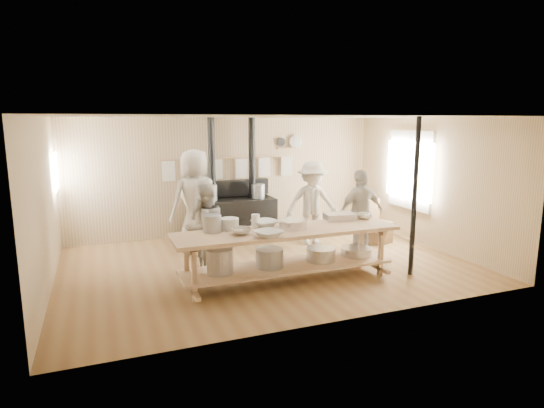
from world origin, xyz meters
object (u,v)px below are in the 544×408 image
at_px(cook_far_left, 203,225).
at_px(chair, 378,230).
at_px(stove, 233,214).
at_px(cook_by_window, 312,203).
at_px(cook_center, 195,202).
at_px(cook_right, 361,213).
at_px(roasting_pan, 340,217).
at_px(prep_table, 287,250).
at_px(cook_left, 205,229).

distance_m(cook_far_left, chair, 3.90).
bearing_deg(stove, chair, -29.48).
relative_size(stove, cook_by_window, 1.51).
xyz_separation_m(cook_center, cook_right, (2.90, -1.27, -0.19)).
xyz_separation_m(chair, roasting_pan, (-1.60, -1.15, 0.64)).
distance_m(prep_table, cook_right, 2.11).
relative_size(chair, roasting_pan, 1.77).
height_order(cook_far_left, cook_center, cook_center).
bearing_deg(cook_by_window, roasting_pan, -88.81).
height_order(stove, prep_table, stove).
xyz_separation_m(cook_left, roasting_pan, (2.23, -0.56, 0.14)).
distance_m(cook_right, chair, 1.17).
height_order(prep_table, roasting_pan, roasting_pan).
xyz_separation_m(stove, cook_by_window, (1.37, -1.11, 0.34)).
distance_m(cook_far_left, cook_right, 3.01).
bearing_deg(cook_center, stove, -154.30).
relative_size(cook_far_left, cook_right, 0.98).
bearing_deg(cook_right, chair, -147.42).
relative_size(prep_table, roasting_pan, 7.09).
height_order(chair, roasting_pan, roasting_pan).
xyz_separation_m(prep_table, cook_center, (-1.00, 2.14, 0.48)).
height_order(cook_left, chair, cook_left).
xyz_separation_m(stove, cook_center, (-1.01, -0.87, 0.48)).
xyz_separation_m(prep_table, chair, (2.72, 1.48, -0.26)).
bearing_deg(cook_center, cook_far_left, 69.20).
xyz_separation_m(cook_left, chair, (3.82, 0.59, -0.50)).
xyz_separation_m(prep_table, cook_far_left, (-1.11, 1.02, 0.28)).
bearing_deg(cook_far_left, stove, -162.70).
distance_m(cook_center, roasting_pan, 2.80).
bearing_deg(chair, roasting_pan, -161.13).
bearing_deg(cook_far_left, cook_left, 51.97).
height_order(stove, roasting_pan, stove).
bearing_deg(cook_far_left, cook_by_window, 156.13).
xyz_separation_m(cook_far_left, cook_left, (0.01, -0.13, -0.04)).
height_order(stove, cook_far_left, stove).
height_order(stove, chair, stove).
bearing_deg(cook_center, cook_left, 70.34).
bearing_deg(cook_center, chair, 154.60).
bearing_deg(prep_table, cook_right, 24.68).
bearing_deg(stove, prep_table, -90.04).
bearing_deg(roasting_pan, cook_by_window, 81.08).
bearing_deg(roasting_pan, cook_far_left, 162.97).
bearing_deg(stove, cook_center, -139.02).
xyz_separation_m(cook_far_left, chair, (3.84, 0.46, -0.54)).
distance_m(cook_by_window, chair, 1.54).
height_order(prep_table, cook_left, cook_left).
bearing_deg(prep_table, chair, 28.50).
xyz_separation_m(cook_right, roasting_pan, (-0.77, -0.54, 0.09)).
relative_size(stove, chair, 2.90).
bearing_deg(cook_center, prep_table, 99.80).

